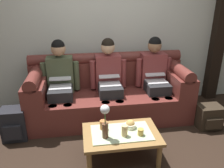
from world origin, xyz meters
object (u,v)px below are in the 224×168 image
cup_near_right (125,131)px  backpack_left (15,124)px  person_left (60,79)px  snack_bowl (130,125)px  person_middle (109,76)px  person_right (155,74)px  backpack_right (209,117)px  coffee_table (121,136)px  couch (109,94)px  cup_near_left (103,125)px  flower_vase (105,119)px  cup_far_center (141,132)px

cup_near_right → backpack_left: (-1.35, 0.66, -0.20)m
person_left → snack_bowl: size_ratio=9.38×
person_middle → person_right: 0.72m
backpack_right → coffee_table: bearing=-161.4°
couch → cup_near_left: bearing=-101.9°
backpack_left → person_right: bearing=12.1°
backpack_left → person_middle: bearing=18.3°
snack_bowl → backpack_left: snack_bowl is taller
person_right → cup_near_left: bearing=-134.5°
cup_near_left → couch: bearing=78.1°
person_right → backpack_left: 2.14m
person_right → cup_near_right: person_right is taller
cup_near_right → snack_bowl: bearing=56.0°
flower_vase → backpack_right: flower_vase is taller
person_left → snack_bowl: (0.84, -0.95, -0.27)m
flower_vase → cup_far_center: 0.44m
person_right → cup_near_left: size_ratio=11.19×
flower_vase → cup_near_right: flower_vase is taller
person_left → couch: bearing=0.4°
coffee_table → cup_near_right: cup_near_right is taller
cup_near_left → backpack_left: bearing=156.4°
coffee_table → backpack_left: size_ratio=2.01×
person_middle → cup_near_right: person_middle is taller
flower_vase → snack_bowl: size_ratio=3.07×
person_right → person_left: bearing=-180.0°
coffee_table → cup_near_left: cup_near_left is taller
person_right → backpack_right: bearing=-40.8°
person_right → coffee_table: (-0.72, -1.03, -0.36)m
person_left → cup_far_center: size_ratio=16.15×
cup_far_center → backpack_right: cup_far_center is taller
cup_near_right → backpack_right: size_ratio=0.38×
cup_far_center → coffee_table: bearing=157.6°
person_middle → cup_near_right: 1.13m
person_middle → cup_near_right: bearing=-88.8°
cup_far_center → backpack_right: bearing=24.9°
cup_near_right → flower_vase: bearing=-179.9°
snack_bowl → cup_near_left: bearing=176.1°
coffee_table → backpack_right: bearing=18.6°
person_right → backpack_left: bearing=-167.9°
couch → backpack_right: bearing=-22.6°
flower_vase → cup_far_center: bearing=-1.9°
person_left → flower_vase: size_ratio=3.06×
snack_bowl → person_middle: bearing=97.3°
coffee_table → snack_bowl: snack_bowl is taller
flower_vase → cup_far_center: flower_vase is taller
person_middle → coffee_table: size_ratio=1.40×
cup_near_right → backpack_right: (1.36, 0.53, -0.25)m
couch → snack_bowl: 0.97m
couch → person_left: (-0.72, -0.00, 0.29)m
couch → person_right: size_ratio=1.96×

